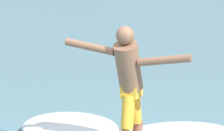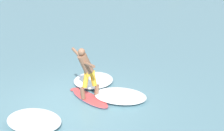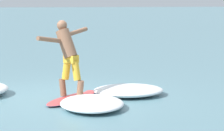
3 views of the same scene
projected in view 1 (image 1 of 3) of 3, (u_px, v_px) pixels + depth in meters
surfer at (129, 81)px, 6.21m from camera, size 1.15×1.14×1.59m
wave_foam_at_tail at (70, 127)px, 7.46m from camera, size 1.47×1.67×0.22m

